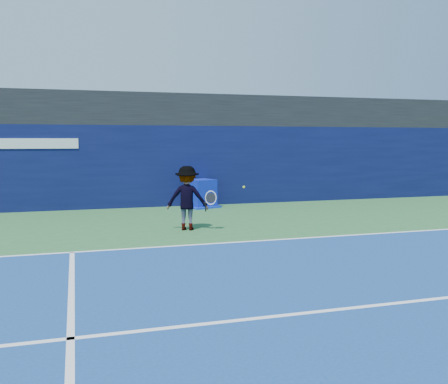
# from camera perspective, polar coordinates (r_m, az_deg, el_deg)

# --- Properties ---
(ground) EXTENTS (80.00, 80.00, 0.00)m
(ground) POSITION_cam_1_polar(r_m,az_deg,el_deg) (9.91, 13.64, -8.62)
(ground) COLOR #2D6432
(ground) RESTS_ON ground
(baseline) EXTENTS (24.00, 0.10, 0.01)m
(baseline) POSITION_cam_1_polar(r_m,az_deg,el_deg) (12.52, 6.68, -5.40)
(baseline) COLOR white
(baseline) RESTS_ON ground
(service_line) EXTENTS (24.00, 0.10, 0.01)m
(service_line) POSITION_cam_1_polar(r_m,az_deg,el_deg) (8.31, 20.75, -11.62)
(service_line) COLOR white
(service_line) RESTS_ON ground
(stadium_band) EXTENTS (36.00, 3.00, 1.20)m
(stadium_band) POSITION_cam_1_polar(r_m,az_deg,el_deg) (20.39, -2.81, 9.13)
(stadium_band) COLOR black
(stadium_band) RESTS_ON back_wall_assembly
(back_wall_assembly) EXTENTS (36.00, 1.03, 3.00)m
(back_wall_assembly) POSITION_cam_1_polar(r_m,az_deg,el_deg) (19.41, -2.08, 3.10)
(back_wall_assembly) COLOR #0B113D
(back_wall_assembly) RESTS_ON ground
(equipment_cart) EXTENTS (1.37, 1.37, 1.03)m
(equipment_cart) POSITION_cam_1_polar(r_m,az_deg,el_deg) (18.36, -2.62, -0.30)
(equipment_cart) COLOR #0B19A0
(equipment_cart) RESTS_ON ground
(tennis_player) EXTENTS (1.40, 1.01, 1.76)m
(tennis_player) POSITION_cam_1_polar(r_m,az_deg,el_deg) (13.72, -4.22, -0.70)
(tennis_player) COLOR silver
(tennis_player) RESTS_ON ground
(tennis_ball) EXTENTS (0.07, 0.07, 0.07)m
(tennis_ball) POSITION_cam_1_polar(r_m,az_deg,el_deg) (13.69, 2.28, 0.58)
(tennis_ball) COLOR #BAD918
(tennis_ball) RESTS_ON ground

